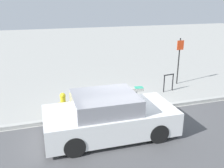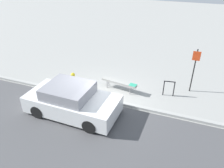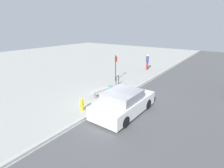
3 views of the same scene
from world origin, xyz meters
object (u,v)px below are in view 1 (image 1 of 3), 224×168
at_px(bike_rack, 169,81).
at_px(parked_car_near, 109,116).
at_px(fire_hydrant, 63,102).
at_px(bench, 121,90).
at_px(sign_post, 179,57).

relative_size(bike_rack, parked_car_near, 0.20).
distance_m(bike_rack, parked_car_near, 4.77).
relative_size(fire_hydrant, parked_car_near, 0.19).
distance_m(bench, fire_hydrant, 2.50).
xyz_separation_m(fire_hydrant, parked_car_near, (1.16, -2.12, 0.22)).
bearing_deg(sign_post, bench, -160.37).
bearing_deg(parked_car_near, fire_hydrant, 119.77).
xyz_separation_m(sign_post, fire_hydrant, (-5.92, -1.65, -0.98)).
bearing_deg(sign_post, parked_car_near, -141.61).
xyz_separation_m(bike_rack, sign_post, (0.99, 0.84, 0.88)).
bearing_deg(bike_rack, parked_car_near, -142.15).
bearing_deg(bench, fire_hydrant, -161.75).
distance_m(fire_hydrant, parked_car_near, 2.43).
height_order(bench, sign_post, sign_post).
bearing_deg(bike_rack, fire_hydrant, -170.74).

